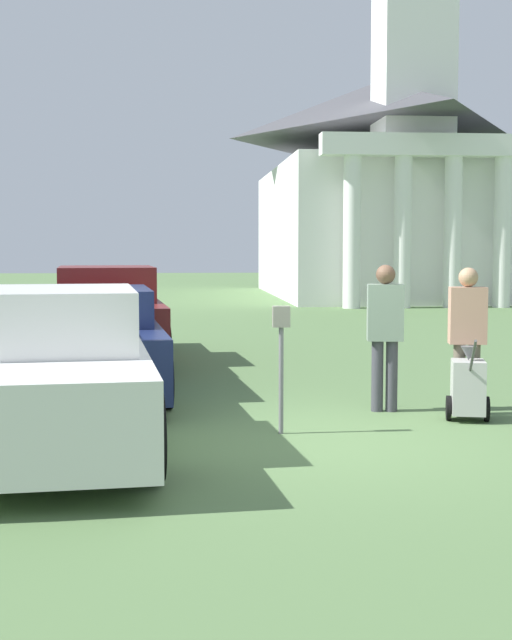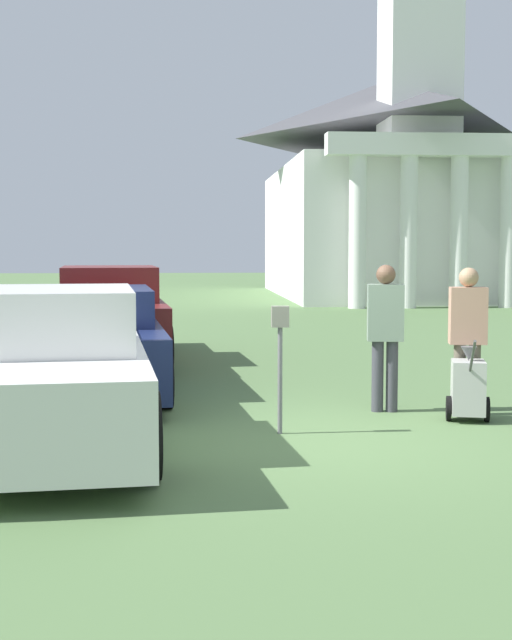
{
  "view_description": "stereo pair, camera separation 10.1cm",
  "coord_description": "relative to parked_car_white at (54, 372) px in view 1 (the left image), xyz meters",
  "views": [
    {
      "loc": [
        -1.4,
        -8.78,
        1.95
      ],
      "look_at": [
        -0.47,
        1.57,
        1.1
      ],
      "focal_mm": 50.0,
      "sensor_mm": 36.0,
      "label": 1
    },
    {
      "loc": [
        -1.3,
        -8.79,
        1.95
      ],
      "look_at": [
        -0.47,
        1.57,
        1.1
      ],
      "focal_mm": 50.0,
      "sensor_mm": 36.0,
      "label": 2
    }
  ],
  "objects": [
    {
      "name": "ground_plane",
      "position": [
        2.61,
        -0.05,
        -0.72
      ],
      "size": [
        120.0,
        120.0,
        0.0
      ],
      "primitive_type": "plane",
      "color": "#517042"
    },
    {
      "name": "parked_car_white",
      "position": [
        0.0,
        0.0,
        0.0
      ],
      "size": [
        2.26,
        5.22,
        1.56
      ],
      "rotation": [
        0.0,
        0.0,
        0.09
      ],
      "color": "silver",
      "rests_on": "ground_plane"
    },
    {
      "name": "parked_car_navy",
      "position": [
        -0.0,
        3.39,
        -0.06
      ],
      "size": [
        2.36,
        5.42,
        1.41
      ],
      "rotation": [
        0.0,
        0.0,
        0.09
      ],
      "color": "#19234C",
      "rests_on": "ground_plane"
    },
    {
      "name": "parked_car_maroon",
      "position": [
        -0.0,
        6.68,
        0.03
      ],
      "size": [
        2.28,
        5.07,
        1.62
      ],
      "rotation": [
        0.0,
        0.0,
        0.09
      ],
      "color": "maroon",
      "rests_on": "ground_plane"
    },
    {
      "name": "parking_meter",
      "position": [
        2.29,
        0.32,
        0.21
      ],
      "size": [
        0.18,
        0.09,
        1.34
      ],
      "color": "slate",
      "rests_on": "ground_plane"
    },
    {
      "name": "person_worker",
      "position": [
        3.67,
        1.48,
        0.27
      ],
      "size": [
        0.45,
        0.28,
        1.75
      ],
      "rotation": [
        0.0,
        0.0,
        3.0
      ],
      "color": "#3F3F47",
      "rests_on": "ground_plane"
    },
    {
      "name": "person_supervisor",
      "position": [
        4.57,
        1.18,
        0.26
      ],
      "size": [
        0.45,
        0.28,
        1.72
      ],
      "rotation": [
        0.0,
        0.0,
        2.99
      ],
      "color": "#665B4C",
      "rests_on": "ground_plane"
    },
    {
      "name": "equipment_cart",
      "position": [
        4.46,
        0.82,
        -0.34
      ],
      "size": [
        0.52,
        1.0,
        1.0
      ],
      "rotation": [
        0.0,
        0.0,
        -0.23
      ],
      "color": "#B2B2AD",
      "rests_on": "ground_plane"
    },
    {
      "name": "church",
      "position": [
        9.28,
        26.3,
        4.29
      ],
      "size": [
        8.42,
        15.05,
        21.2
      ],
      "color": "white",
      "rests_on": "ground_plane"
    }
  ]
}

